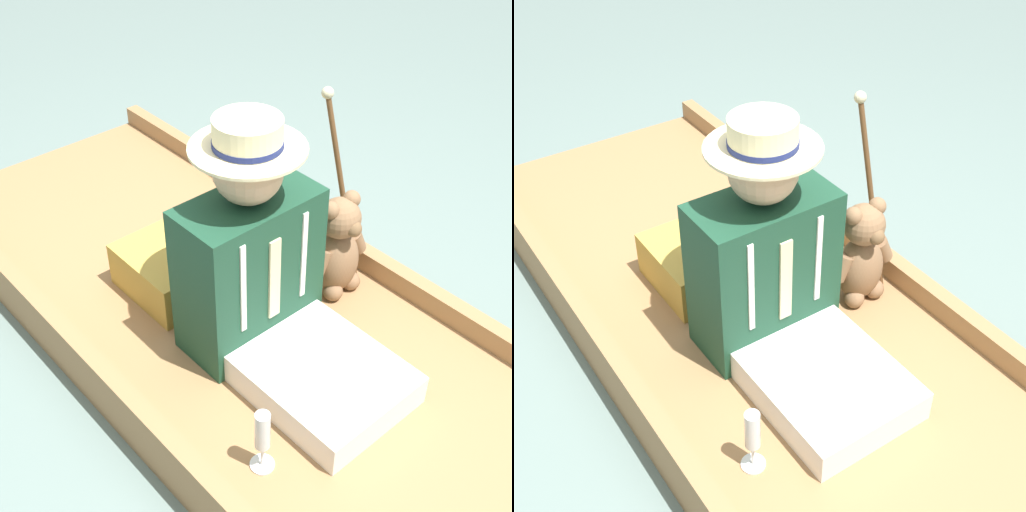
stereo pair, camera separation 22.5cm
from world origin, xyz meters
TOP-DOWN VIEW (x-y plane):
  - ground_plane at (0.00, 0.00)m, footprint 16.00×16.00m
  - punt_boat at (0.00, 0.00)m, footprint 1.15×3.14m
  - seat_cushion at (-0.01, -0.34)m, footprint 0.52×0.36m
  - seated_person at (0.04, 0.12)m, footprint 0.46×0.78m
  - teddy_bear at (-0.36, 0.07)m, footprint 0.29×0.17m
  - wine_glass at (0.37, 0.48)m, footprint 0.07×0.07m
  - walking_cane at (-0.47, -0.06)m, footprint 0.04×0.24m

SIDE VIEW (x-z plane):
  - ground_plane at x=0.00m, z-range 0.00..0.00m
  - punt_boat at x=0.00m, z-range -0.04..0.19m
  - seat_cushion at x=-0.01m, z-range 0.14..0.31m
  - wine_glass at x=0.37m, z-range 0.16..0.38m
  - teddy_bear at x=-0.36m, z-range 0.12..0.53m
  - seated_person at x=0.04m, z-range 0.02..0.84m
  - walking_cane at x=-0.47m, z-range 0.20..0.91m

